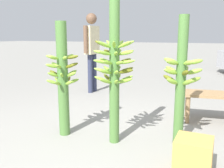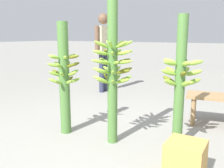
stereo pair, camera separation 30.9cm
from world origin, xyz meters
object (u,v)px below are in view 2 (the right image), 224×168
(banana_stalk_left, at_px, (64,77))
(banana_stalk_right, at_px, (180,80))
(banana_stalk_center, at_px, (112,68))
(vendor_person, at_px, (103,45))
(produce_crate, at_px, (185,159))

(banana_stalk_left, height_order, banana_stalk_right, banana_stalk_right)
(banana_stalk_left, distance_m, banana_stalk_center, 0.70)
(banana_stalk_center, distance_m, vendor_person, 2.74)
(banana_stalk_left, xyz_separation_m, banana_stalk_right, (1.39, 0.31, 0.04))
(banana_stalk_center, bearing_deg, produce_crate, -18.66)
(banana_stalk_center, height_order, produce_crate, banana_stalk_center)
(vendor_person, bearing_deg, banana_stalk_center, 38.18)
(banana_stalk_left, xyz_separation_m, banana_stalk_center, (0.68, 0.05, 0.16))
(vendor_person, distance_m, produce_crate, 3.69)
(banana_stalk_center, height_order, banana_stalk_right, banana_stalk_center)
(vendor_person, relative_size, produce_crate, 5.22)
(banana_stalk_left, distance_m, vendor_person, 2.48)
(produce_crate, bearing_deg, banana_stalk_left, 170.66)
(vendor_person, bearing_deg, banana_stalk_left, 24.29)
(banana_stalk_left, bearing_deg, produce_crate, -9.34)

